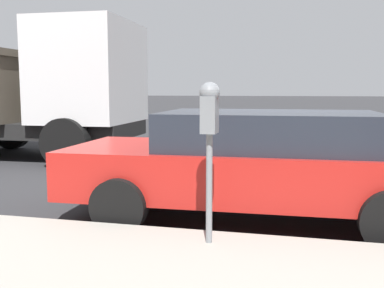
# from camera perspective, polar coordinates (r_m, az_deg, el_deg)

# --- Properties ---
(ground_plane) EXTENTS (220.00, 220.00, 0.00)m
(ground_plane) POSITION_cam_1_polar(r_m,az_deg,el_deg) (6.78, 10.35, -6.97)
(ground_plane) COLOR #2B2B2D
(parking_meter) EXTENTS (0.21, 0.19, 1.51)m
(parking_meter) POSITION_cam_1_polar(r_m,az_deg,el_deg) (4.12, 2.24, 2.92)
(parking_meter) COLOR gray
(parking_meter) RESTS_ON sidewalk
(car_red) EXTENTS (2.16, 4.66, 1.35)m
(car_red) POSITION_cam_1_polar(r_m,az_deg,el_deg) (5.62, 8.33, -2.23)
(car_red) COLOR #B21E19
(car_red) RESTS_ON ground_plane
(dump_truck) EXTENTS (3.04, 6.66, 3.15)m
(dump_truck) POSITION_cam_1_polar(r_m,az_deg,el_deg) (11.75, -22.45, 6.27)
(dump_truck) COLOR black
(dump_truck) RESTS_ON ground_plane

